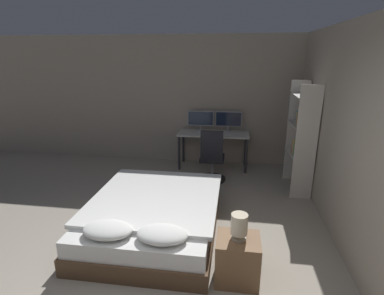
{
  "coord_description": "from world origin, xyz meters",
  "views": [
    {
      "loc": [
        0.77,
        -2.04,
        2.29
      ],
      "look_at": [
        0.06,
        2.88,
        0.75
      ],
      "focal_mm": 28.0,
      "sensor_mm": 36.0,
      "label": 1
    }
  ],
  "objects_px": {
    "bedside_lamp": "(239,225)",
    "computer_mouse": "(227,135)",
    "desk": "(213,137)",
    "office_chair": "(212,161)",
    "bookshelf": "(302,135)",
    "bed": "(154,216)",
    "keyboard": "(213,135)",
    "monitor_left": "(201,119)",
    "nightstand": "(237,259)",
    "monitor_right": "(228,120)"
  },
  "relations": [
    {
      "from": "bedside_lamp",
      "to": "desk",
      "type": "xyz_separation_m",
      "value": [
        -0.51,
        3.3,
        -0.0
      ]
    },
    {
      "from": "desk",
      "to": "monitor_right",
      "type": "xyz_separation_m",
      "value": [
        0.29,
        0.2,
        0.34
      ]
    },
    {
      "from": "bedside_lamp",
      "to": "office_chair",
      "type": "xyz_separation_m",
      "value": [
        -0.48,
        2.56,
        -0.26
      ]
    },
    {
      "from": "bed",
      "to": "office_chair",
      "type": "relative_size",
      "value": 2.05
    },
    {
      "from": "bedside_lamp",
      "to": "bed",
      "type": "bearing_deg",
      "value": 145.73
    },
    {
      "from": "bedside_lamp",
      "to": "monitor_right",
      "type": "bearing_deg",
      "value": 93.53
    },
    {
      "from": "office_chair",
      "to": "bookshelf",
      "type": "relative_size",
      "value": 0.54
    },
    {
      "from": "keyboard",
      "to": "bookshelf",
      "type": "bearing_deg",
      "value": -25.21
    },
    {
      "from": "office_chair",
      "to": "bookshelf",
      "type": "xyz_separation_m",
      "value": [
        1.52,
        -0.19,
        0.61
      ]
    },
    {
      "from": "monitor_left",
      "to": "nightstand",
      "type": "bearing_deg",
      "value": -77.05
    },
    {
      "from": "computer_mouse",
      "to": "bed",
      "type": "bearing_deg",
      "value": -110.45
    },
    {
      "from": "nightstand",
      "to": "computer_mouse",
      "type": "distance_m",
      "value": 3.16
    },
    {
      "from": "office_chair",
      "to": "computer_mouse",
      "type": "bearing_deg",
      "value": 64.69
    },
    {
      "from": "bed",
      "to": "desk",
      "type": "relative_size",
      "value": 1.42
    },
    {
      "from": "bed",
      "to": "bedside_lamp",
      "type": "bearing_deg",
      "value": -34.27
    },
    {
      "from": "bookshelf",
      "to": "nightstand",
      "type": "bearing_deg",
      "value": -113.72
    },
    {
      "from": "bed",
      "to": "keyboard",
      "type": "height_order",
      "value": "keyboard"
    },
    {
      "from": "bedside_lamp",
      "to": "bookshelf",
      "type": "bearing_deg",
      "value": 66.28
    },
    {
      "from": "nightstand",
      "to": "keyboard",
      "type": "xyz_separation_m",
      "value": [
        -0.51,
        3.11,
        0.51
      ]
    },
    {
      "from": "desk",
      "to": "bookshelf",
      "type": "xyz_separation_m",
      "value": [
        1.55,
        -0.93,
        0.35
      ]
    },
    {
      "from": "bed",
      "to": "office_chair",
      "type": "xyz_separation_m",
      "value": [
        0.62,
        1.81,
        0.16
      ]
    },
    {
      "from": "office_chair",
      "to": "bed",
      "type": "bearing_deg",
      "value": -108.93
    },
    {
      "from": "monitor_right",
      "to": "office_chair",
      "type": "relative_size",
      "value": 0.54
    },
    {
      "from": "desk",
      "to": "monitor_left",
      "type": "distance_m",
      "value": 0.49
    },
    {
      "from": "monitor_right",
      "to": "office_chair",
      "type": "distance_m",
      "value": 1.14
    },
    {
      "from": "keyboard",
      "to": "monitor_right",
      "type": "bearing_deg",
      "value": 53.27
    },
    {
      "from": "bedside_lamp",
      "to": "keyboard",
      "type": "bearing_deg",
      "value": 99.33
    },
    {
      "from": "desk",
      "to": "monitor_left",
      "type": "height_order",
      "value": "monitor_left"
    },
    {
      "from": "monitor_right",
      "to": "computer_mouse",
      "type": "height_order",
      "value": "monitor_right"
    },
    {
      "from": "monitor_left",
      "to": "keyboard",
      "type": "relative_size",
      "value": 1.36
    },
    {
      "from": "bed",
      "to": "bookshelf",
      "type": "height_order",
      "value": "bookshelf"
    },
    {
      "from": "computer_mouse",
      "to": "office_chair",
      "type": "relative_size",
      "value": 0.07
    },
    {
      "from": "bedside_lamp",
      "to": "office_chair",
      "type": "relative_size",
      "value": 0.28
    },
    {
      "from": "computer_mouse",
      "to": "bookshelf",
      "type": "height_order",
      "value": "bookshelf"
    },
    {
      "from": "monitor_left",
      "to": "monitor_right",
      "type": "bearing_deg",
      "value": 0.0
    },
    {
      "from": "bedside_lamp",
      "to": "keyboard",
      "type": "relative_size",
      "value": 0.69
    },
    {
      "from": "nightstand",
      "to": "desk",
      "type": "bearing_deg",
      "value": 98.79
    },
    {
      "from": "monitor_left",
      "to": "keyboard",
      "type": "distance_m",
      "value": 0.54
    },
    {
      "from": "bedside_lamp",
      "to": "bookshelf",
      "type": "relative_size",
      "value": 0.15
    },
    {
      "from": "bed",
      "to": "keyboard",
      "type": "xyz_separation_m",
      "value": [
        0.59,
        2.36,
        0.52
      ]
    },
    {
      "from": "computer_mouse",
      "to": "office_chair",
      "type": "height_order",
      "value": "office_chair"
    },
    {
      "from": "desk",
      "to": "monitor_right",
      "type": "height_order",
      "value": "monitor_right"
    },
    {
      "from": "bookshelf",
      "to": "office_chair",
      "type": "bearing_deg",
      "value": 173.02
    },
    {
      "from": "office_chair",
      "to": "nightstand",
      "type": "bearing_deg",
      "value": -79.47
    },
    {
      "from": "bedside_lamp",
      "to": "monitor_right",
      "type": "distance_m",
      "value": 3.52
    },
    {
      "from": "monitor_left",
      "to": "office_chair",
      "type": "distance_m",
      "value": 1.16
    },
    {
      "from": "bedside_lamp",
      "to": "computer_mouse",
      "type": "bearing_deg",
      "value": 94.01
    },
    {
      "from": "desk",
      "to": "keyboard",
      "type": "xyz_separation_m",
      "value": [
        0.0,
        -0.2,
        0.1
      ]
    },
    {
      "from": "office_chair",
      "to": "desk",
      "type": "bearing_deg",
      "value": 92.67
    },
    {
      "from": "desk",
      "to": "office_chair",
      "type": "height_order",
      "value": "office_chair"
    }
  ]
}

